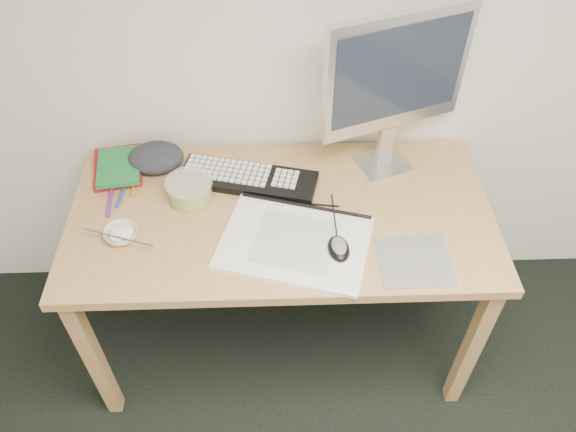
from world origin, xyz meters
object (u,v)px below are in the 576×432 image
(sketchpad, at_px, (295,242))
(monitor, at_px, (396,77))
(desk, at_px, (281,228))
(keyboard, at_px, (248,179))
(rice_bowl, at_px, (121,234))

(sketchpad, bearing_deg, monitor, 64.29)
(desk, height_order, keyboard, keyboard)
(monitor, height_order, rice_bowl, monitor)
(monitor, bearing_deg, sketchpad, -152.19)
(sketchpad, xyz_separation_m, rice_bowl, (-0.54, 0.04, 0.01))
(keyboard, relative_size, monitor, 0.82)
(desk, height_order, sketchpad, sketchpad)
(keyboard, xyz_separation_m, rice_bowl, (-0.40, -0.25, 0.00))
(keyboard, height_order, rice_bowl, rice_bowl)
(keyboard, distance_m, monitor, 0.60)
(desk, relative_size, rice_bowl, 13.15)
(sketchpad, distance_m, rice_bowl, 0.55)
(desk, distance_m, keyboard, 0.21)
(desk, height_order, monitor, monitor)
(monitor, relative_size, rice_bowl, 5.42)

